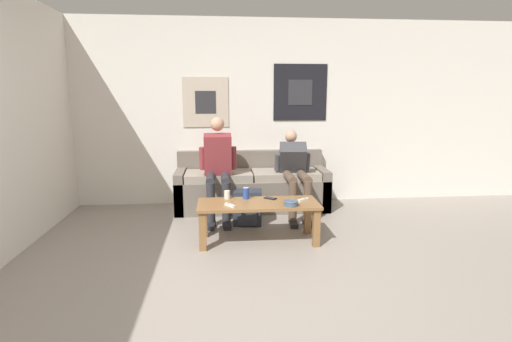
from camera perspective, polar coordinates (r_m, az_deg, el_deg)
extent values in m
plane|color=gray|center=(3.12, -2.15, -18.57)|extent=(18.00, 18.00, 0.00)
cube|color=white|center=(5.63, -3.92, 8.26)|extent=(10.00, 0.05, 2.55)
cube|color=beige|center=(5.59, -7.22, 9.72)|extent=(0.63, 0.01, 0.68)
cube|color=#2D2D33|center=(5.59, -7.22, 9.72)|extent=(0.28, 0.01, 0.31)
cube|color=black|center=(5.70, 6.34, 11.09)|extent=(0.75, 0.01, 0.77)
cube|color=#2D2D33|center=(5.70, 6.35, 11.09)|extent=(0.34, 0.01, 0.35)
cube|color=#70665B|center=(5.67, -0.83, -0.82)|extent=(2.03, 0.13, 0.76)
cube|color=#70665B|center=(5.37, -0.54, -3.34)|extent=(2.03, 0.57, 0.42)
cube|color=#70665B|center=(5.36, -10.75, -2.90)|extent=(0.12, 0.57, 0.54)
cube|color=#70665B|center=(5.51, 9.39, -2.47)|extent=(0.12, 0.57, 0.54)
cube|color=gray|center=(5.29, -5.36, -0.70)|extent=(0.87, 0.53, 0.10)
cube|color=gray|center=(5.36, 4.21, -0.52)|extent=(0.87, 0.53, 0.10)
cube|color=olive|center=(4.17, 0.33, -4.72)|extent=(1.26, 0.51, 0.03)
cube|color=olive|center=(4.41, -7.44, -6.84)|extent=(0.07, 0.07, 0.39)
cube|color=olive|center=(4.51, 7.40, -6.42)|extent=(0.07, 0.07, 0.39)
cube|color=olive|center=(4.03, -7.64, -8.55)|extent=(0.07, 0.07, 0.39)
cube|color=olive|center=(4.14, 8.60, -8.04)|extent=(0.07, 0.07, 0.39)
cylinder|color=#2D2D33|center=(4.86, -6.48, -1.17)|extent=(0.11, 0.42, 0.11)
cylinder|color=#2D2D33|center=(4.72, -6.47, -4.66)|extent=(0.10, 0.10, 0.50)
cube|color=#232328|center=(4.72, -6.42, -7.79)|extent=(0.11, 0.25, 0.05)
cylinder|color=#2D2D33|center=(4.86, -4.36, -1.13)|extent=(0.11, 0.42, 0.11)
cylinder|color=#2D2D33|center=(4.71, -4.27, -4.62)|extent=(0.10, 0.10, 0.50)
cube|color=#232328|center=(4.72, -4.21, -7.76)|extent=(0.11, 0.25, 0.05)
cube|color=maroon|center=(5.05, -5.47, 2.29)|extent=(0.34, 0.30, 0.55)
sphere|color=tan|center=(5.07, -5.55, 6.69)|extent=(0.18, 0.18, 0.18)
cylinder|color=maroon|center=(5.06, -7.66, 1.79)|extent=(0.08, 0.10, 0.29)
cylinder|color=maroon|center=(5.06, -3.27, 1.87)|extent=(0.08, 0.10, 0.29)
cylinder|color=brown|center=(4.93, 4.87, -0.97)|extent=(0.11, 0.43, 0.11)
cylinder|color=brown|center=(4.78, 5.27, -4.43)|extent=(0.10, 0.10, 0.50)
cube|color=#232328|center=(4.78, 5.38, -7.52)|extent=(0.11, 0.25, 0.05)
cylinder|color=brown|center=(4.96, 6.92, -0.93)|extent=(0.11, 0.43, 0.11)
cylinder|color=brown|center=(4.81, 7.39, -4.35)|extent=(0.10, 0.10, 0.50)
cube|color=#232328|center=(4.82, 7.50, -7.43)|extent=(0.11, 0.25, 0.05)
cube|color=#3F3F44|center=(5.21, 5.27, 1.68)|extent=(0.39, 0.43, 0.46)
sphere|color=tan|center=(5.33, 5.01, 4.96)|extent=(0.16, 0.16, 0.16)
cylinder|color=#3F3F44|center=(5.21, 3.12, 1.24)|extent=(0.08, 0.13, 0.24)
cylinder|color=#3F3F44|center=(5.28, 7.29, 1.30)|extent=(0.08, 0.13, 0.24)
cube|color=#282D38|center=(4.77, -1.22, -5.22)|extent=(0.36, 0.26, 0.41)
cube|color=#282D38|center=(4.71, -1.26, -6.65)|extent=(0.24, 0.10, 0.19)
cylinder|color=#475B75|center=(4.06, 5.02, -4.63)|extent=(0.14, 0.14, 0.05)
torus|color=#475B75|center=(4.05, 5.02, -4.33)|extent=(0.15, 0.15, 0.02)
cylinder|color=silver|center=(4.32, -4.14, -3.39)|extent=(0.06, 0.06, 0.09)
cylinder|color=black|center=(4.31, -4.15, -2.75)|extent=(0.00, 0.00, 0.01)
cylinder|color=#28479E|center=(4.30, -1.45, -3.20)|extent=(0.07, 0.07, 0.12)
cylinder|color=silver|center=(4.28, -1.45, -2.40)|extent=(0.06, 0.06, 0.00)
cube|color=white|center=(4.03, -3.72, -4.91)|extent=(0.11, 0.14, 0.02)
cylinder|color=#333842|center=(4.05, -4.00, -4.62)|extent=(0.01, 0.01, 0.00)
cube|color=white|center=(4.26, 6.76, -4.10)|extent=(0.14, 0.11, 0.02)
cylinder|color=#333842|center=(4.28, 7.05, -3.84)|extent=(0.01, 0.01, 0.00)
cube|color=black|center=(4.32, 2.06, -3.92)|extent=(0.15, 0.14, 0.01)
cube|color=black|center=(4.31, 2.06, -3.84)|extent=(0.13, 0.13, 0.00)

